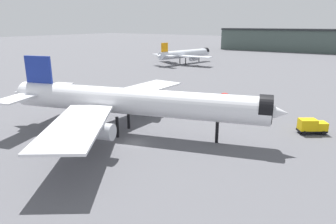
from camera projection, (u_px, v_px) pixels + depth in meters
name	position (u px, v px, depth m)	size (l,w,h in m)	color
ground	(135.00, 143.00, 57.01)	(900.00, 900.00, 0.00)	#56565B
airliner_near_gate	(132.00, 102.00, 59.95)	(55.97, 49.94, 14.90)	white
airliner_far_taxiway	(185.00, 54.00, 165.52)	(36.53, 40.70, 11.75)	silver
service_truck_front	(312.00, 126.00, 61.42)	(5.82, 5.05, 3.00)	black
baggage_tug_wing	(223.00, 97.00, 88.10)	(2.95, 3.58, 1.85)	black
traffic_cone_near_nose	(240.00, 102.00, 84.41)	(0.63, 0.63, 0.78)	#F2600C
traffic_cone_wingtip	(231.00, 103.00, 84.24)	(0.50, 0.50, 0.63)	#F2600C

